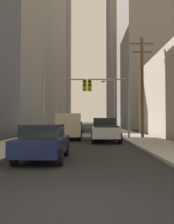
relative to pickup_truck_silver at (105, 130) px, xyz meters
name	(u,v)px	position (x,y,z in m)	size (l,w,h in m)	color
ground_plane	(78,209)	(-1.54, -15.37, -0.93)	(400.00, 400.00, 0.00)	black
sidewalk_left	(65,128)	(-6.41, 34.63, -0.86)	(3.23, 160.00, 0.15)	#9E9E99
sidewalk_right	(110,128)	(3.32, 34.63, -0.86)	(3.23, 160.00, 0.15)	#9E9E99
pickup_truck_silver	(105,130)	(0.00, 0.00, 0.00)	(2.20, 5.46, 1.90)	#B7BABF
cargo_van_beige	(69,125)	(-3.03, 2.36, 0.35)	(2.17, 5.28, 2.26)	#C6B793
sedan_navy	(43,142)	(-3.26, -9.45, -0.16)	(1.95, 4.25, 1.52)	#141E4C
sedan_black	(103,129)	(0.18, 6.08, -0.16)	(1.95, 4.23, 1.52)	black
sedan_green	(77,127)	(-3.04, 16.77, -0.16)	(1.95, 4.22, 1.52)	#195938
sedan_blue	(78,125)	(-3.25, 26.04, -0.16)	(1.95, 4.23, 1.52)	navy
traffic_signal_near_left	(62,94)	(-3.68, 2.40, 3.12)	(4.01, 0.44, 6.00)	gray
traffic_signal_near_right	(111,94)	(0.69, 2.40, 3.11)	(3.81, 0.44, 6.00)	gray
utility_pole_right	(142,85)	(3.65, 2.99, 4.06)	(2.20, 0.28, 9.43)	brown
street_lamp_right	(113,101)	(2.11, 15.46, 3.56)	(2.03, 0.32, 7.50)	gray
building_left_mid_office	(3,58)	(-20.23, 35.37, 14.61)	(21.96, 19.14, 31.09)	gray
building_left_far_tower	(44,34)	(-17.59, 71.99, 32.57)	(18.24, 24.67, 67.00)	gray
building_right_mid_block	(156,51)	(13.73, 35.67, 16.11)	(15.36, 20.94, 34.09)	gray
building_right_far_highrise	(126,35)	(12.78, 73.89, 33.00)	(14.20, 22.54, 67.86)	gray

